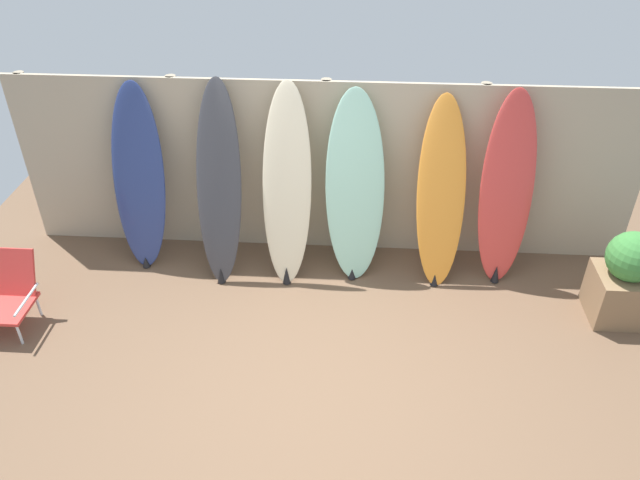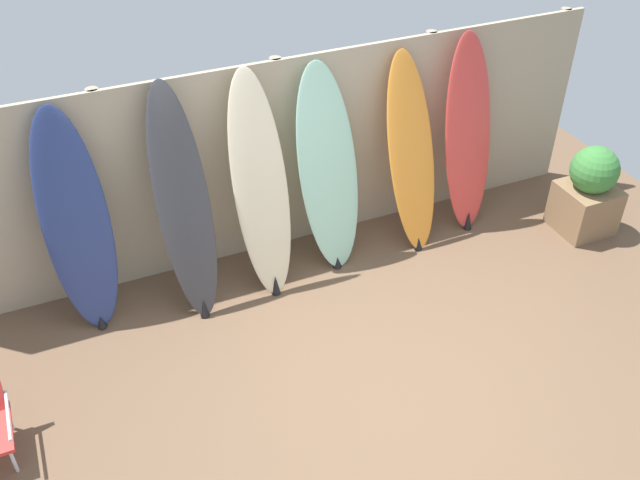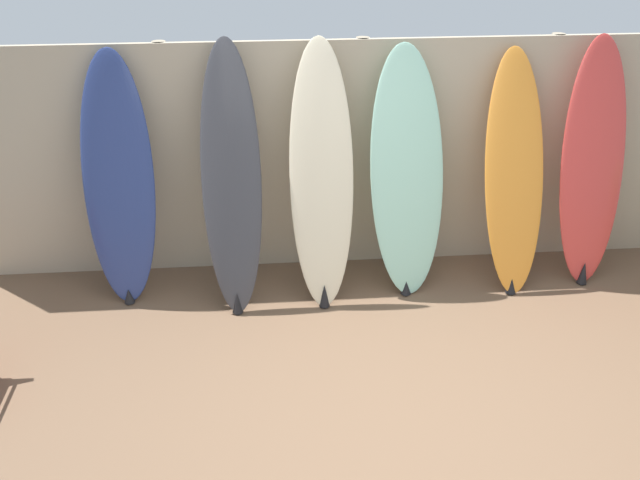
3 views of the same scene
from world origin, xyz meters
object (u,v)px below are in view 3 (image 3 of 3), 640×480
(surfboard_cream_2, at_px, (322,178))
(surfboard_seafoam_3, at_px, (407,175))
(surfboard_navy_0, at_px, (119,181))
(surfboard_orange_4, at_px, (514,175))
(surfboard_red_5, at_px, (592,166))
(surfboard_charcoal_1, at_px, (232,181))

(surfboard_cream_2, relative_size, surfboard_seafoam_3, 1.03)
(surfboard_cream_2, height_order, surfboard_seafoam_3, surfboard_cream_2)
(surfboard_navy_0, relative_size, surfboard_orange_4, 1.03)
(surfboard_cream_2, height_order, surfboard_orange_4, surfboard_cream_2)
(surfboard_seafoam_3, distance_m, surfboard_red_5, 1.40)
(surfboard_cream_2, height_order, surfboard_red_5, surfboard_cream_2)
(surfboard_cream_2, bearing_deg, surfboard_red_5, 2.43)
(surfboard_orange_4, height_order, surfboard_red_5, surfboard_red_5)
(surfboard_navy_0, height_order, surfboard_cream_2, surfboard_cream_2)
(surfboard_seafoam_3, bearing_deg, surfboard_charcoal_1, -176.64)
(surfboard_navy_0, xyz_separation_m, surfboard_red_5, (3.47, -0.04, 0.01))
(surfboard_seafoam_3, bearing_deg, surfboard_orange_4, -0.74)
(surfboard_red_5, bearing_deg, surfboard_orange_4, -177.63)
(surfboard_charcoal_1, relative_size, surfboard_red_5, 1.02)
(surfboard_cream_2, xyz_separation_m, surfboard_red_5, (2.03, 0.09, -0.01))
(surfboard_navy_0, relative_size, surfboard_seafoam_3, 1.00)
(surfboard_charcoal_1, distance_m, surfboard_seafoam_3, 1.27)
(surfboard_charcoal_1, bearing_deg, surfboard_orange_4, 1.78)
(surfboard_cream_2, relative_size, surfboard_orange_4, 1.07)
(surfboard_navy_0, relative_size, surfboard_cream_2, 0.97)
(surfboard_navy_0, relative_size, surfboard_red_5, 0.98)
(surfboard_orange_4, xyz_separation_m, surfboard_red_5, (0.60, 0.02, 0.05))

